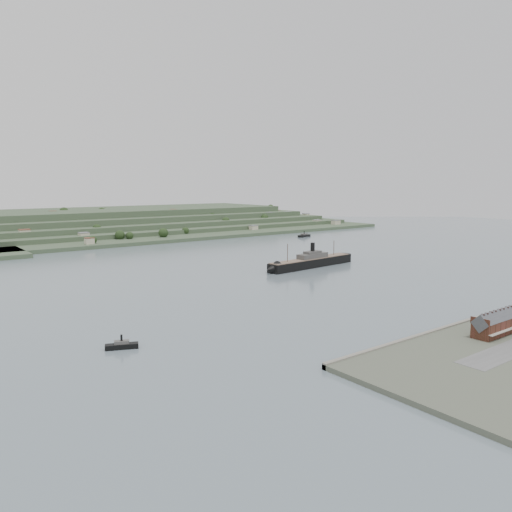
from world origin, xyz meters
TOP-DOWN VIEW (x-y plane):
  - ground at (0.00, 0.00)m, footprint 1400.00×1400.00m
  - terrace_row at (-10.00, -168.02)m, footprint 55.60×9.80m
  - far_peninsula at (27.91, 393.10)m, footprint 760.00×309.00m
  - steamship at (38.85, 16.81)m, footprint 98.55×19.50m
  - tugboat at (-159.19, -81.66)m, footprint 13.67×8.43m
  - ferry_east at (191.46, 187.17)m, footprint 20.65×9.32m

SIDE VIEW (x-z plane):
  - ground at x=0.00m, z-range 0.00..0.00m
  - tugboat at x=-159.19m, z-range -1.54..4.46m
  - ferry_east at x=191.46m, z-range -1.94..5.54m
  - steamship at x=38.85m, z-range -7.45..16.18m
  - terrace_row at x=-10.00m, z-range 1.30..12.38m
  - far_peninsula at x=27.91m, z-range -3.12..26.88m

